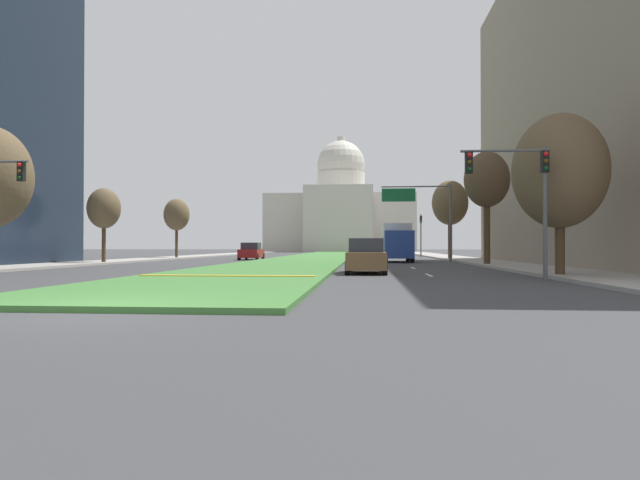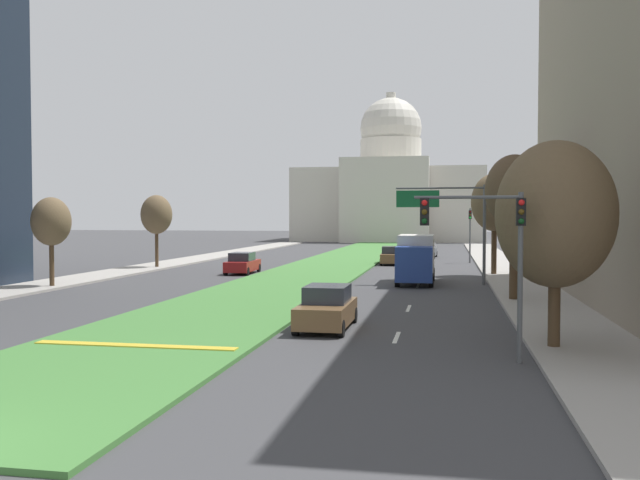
# 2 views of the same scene
# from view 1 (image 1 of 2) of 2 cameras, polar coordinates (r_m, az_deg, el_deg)

# --- Properties ---
(ground_plane) EXTENTS (260.00, 260.00, 0.00)m
(ground_plane) POSITION_cam_1_polar(r_m,az_deg,el_deg) (68.10, 0.15, -1.76)
(ground_plane) COLOR #3D3D3F
(grass_median) EXTENTS (7.86, 103.78, 0.14)m
(grass_median) POSITION_cam_1_polar(r_m,az_deg,el_deg) (62.36, -0.27, -1.80)
(grass_median) COLOR #427A38
(grass_median) RESTS_ON ground_plane
(median_curb_nose) EXTENTS (7.07, 0.50, 0.04)m
(median_curb_nose) POSITION_cam_1_polar(r_m,az_deg,el_deg) (21.55, -9.93, -3.78)
(median_curb_nose) COLOR gold
(median_curb_nose) RESTS_ON grass_median
(lane_dashes_right) EXTENTS (0.16, 46.13, 0.01)m
(lane_dashes_right) POSITION_cam_1_polar(r_m,az_deg,el_deg) (45.60, 8.48, -2.31)
(lane_dashes_right) COLOR silver
(lane_dashes_right) RESTS_ON ground_plane
(sidewalk_left) EXTENTS (4.00, 103.78, 0.15)m
(sidewalk_left) POSITION_cam_1_polar(r_m,az_deg,el_deg) (59.92, -15.13, -1.82)
(sidewalk_left) COLOR #9E9991
(sidewalk_left) RESTS_ON ground_plane
(sidewalk_right) EXTENTS (4.00, 103.78, 0.15)m
(sidewalk_right) POSITION_cam_1_polar(r_m,az_deg,el_deg) (57.14, 14.28, -1.88)
(sidewalk_right) COLOR #9E9991
(sidewalk_right) RESTS_ON ground_plane
(capitol_building) EXTENTS (33.39, 25.72, 27.12)m
(capitol_building) POSITION_cam_1_polar(r_m,az_deg,el_deg) (124.99, 2.24, 2.74)
(capitol_building) COLOR beige
(capitol_building) RESTS_ON ground_plane
(traffic_light_near_right) EXTENTS (3.34, 0.35, 5.20)m
(traffic_light_near_right) POSITION_cam_1_polar(r_m,az_deg,el_deg) (22.13, 20.88, 5.76)
(traffic_light_near_right) COLOR #515456
(traffic_light_near_right) RESTS_ON ground_plane
(traffic_light_far_right) EXTENTS (0.28, 0.35, 5.20)m
(traffic_light_far_right) POSITION_cam_1_polar(r_m,az_deg,el_deg) (66.39, 10.76, 1.09)
(traffic_light_far_right) COLOR #515456
(traffic_light_far_right) RESTS_ON ground_plane
(overhead_guide_sign) EXTENTS (5.81, 0.20, 6.50)m
(overhead_guide_sign) POSITION_cam_1_polar(r_m,az_deg,el_deg) (45.25, 11.06, 3.58)
(overhead_guide_sign) COLOR #515456
(overhead_guide_sign) RESTS_ON ground_plane
(street_tree_right_near) EXTENTS (3.90, 3.90, 6.97)m
(street_tree_right_near) POSITION_cam_1_polar(r_m,az_deg,el_deg) (24.95, 24.27, 6.72)
(street_tree_right_near) COLOR #4C3823
(street_tree_right_near) RESTS_ON ground_plane
(street_tree_left_mid) EXTENTS (2.40, 2.40, 5.64)m
(street_tree_left_mid) POSITION_cam_1_polar(r_m,az_deg,el_deg) (42.72, -22.14, 3.11)
(street_tree_left_mid) COLOR #4C3823
(street_tree_left_mid) RESTS_ON ground_plane
(street_tree_right_mid) EXTENTS (2.99, 2.99, 7.67)m
(street_tree_right_mid) POSITION_cam_1_polar(r_m,az_deg,el_deg) (37.52, 17.43, 6.09)
(street_tree_right_mid) COLOR #4C3823
(street_tree_right_mid) RESTS_ON ground_plane
(street_tree_left_far) EXTENTS (2.65, 2.65, 6.26)m
(street_tree_left_far) POSITION_cam_1_polar(r_m,az_deg,el_deg) (57.49, -15.11, 2.61)
(street_tree_left_far) COLOR #4C3823
(street_tree_left_far) RESTS_ON ground_plane
(street_tree_right_far) EXTENTS (3.44, 3.44, 7.64)m
(street_tree_right_far) POSITION_cam_1_polar(r_m,az_deg,el_deg) (52.75, 13.75, 3.85)
(street_tree_right_far) COLOR #4C3823
(street_tree_right_far) RESTS_ON ground_plane
(sedan_lead_stopped) EXTENTS (1.95, 4.39, 1.71)m
(sedan_lead_stopped) POSITION_cam_1_polar(r_m,az_deg,el_deg) (26.26, 4.96, -1.82)
(sedan_lead_stopped) COLOR brown
(sedan_lead_stopped) RESTS_ON ground_plane
(sedan_midblock) EXTENTS (2.03, 4.54, 1.65)m
(sedan_midblock) POSITION_cam_1_polar(r_m,az_deg,el_deg) (51.53, -7.36, -1.25)
(sedan_midblock) COLOR maroon
(sedan_midblock) RESTS_ON ground_plane
(sedan_distant) EXTENTS (2.11, 4.40, 1.67)m
(sedan_distant) POSITION_cam_1_polar(r_m,az_deg,el_deg) (62.37, 4.51, -1.14)
(sedan_distant) COLOR brown
(sedan_distant) RESTS_ON ground_plane
(sedan_far_horizon) EXTENTS (2.15, 4.30, 1.75)m
(sedan_far_horizon) POSITION_cam_1_polar(r_m,az_deg,el_deg) (73.79, 6.85, -1.03)
(sedan_far_horizon) COLOR #4C5156
(sedan_far_horizon) RESTS_ON ground_plane
(sedan_very_far) EXTENTS (2.11, 4.42, 1.86)m
(sedan_very_far) POSITION_cam_1_polar(r_m,az_deg,el_deg) (86.15, 4.87, -0.94)
(sedan_very_far) COLOR brown
(sedan_very_far) RESTS_ON ground_plane
(box_truck_delivery) EXTENTS (2.40, 6.40, 3.20)m
(box_truck_delivery) POSITION_cam_1_polar(r_m,az_deg,el_deg) (45.18, 8.26, -0.20)
(box_truck_delivery) COLOR navy
(box_truck_delivery) RESTS_ON ground_plane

